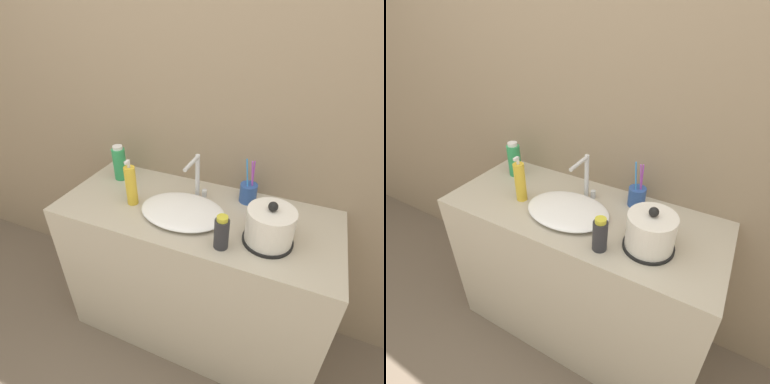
# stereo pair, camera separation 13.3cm
# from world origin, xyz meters

# --- Properties ---
(ground_plane) EXTENTS (12.00, 12.00, 0.00)m
(ground_plane) POSITION_xyz_m (0.00, 0.00, 0.00)
(ground_plane) COLOR #6B5B4C
(wall_back) EXTENTS (6.00, 0.04, 2.60)m
(wall_back) POSITION_xyz_m (0.00, 0.56, 1.30)
(wall_back) COLOR gray
(wall_back) RESTS_ON ground_plane
(vanity_counter) EXTENTS (1.30, 0.54, 0.84)m
(vanity_counter) POSITION_xyz_m (0.00, 0.27, 0.42)
(vanity_counter) COLOR #B7AD99
(vanity_counter) RESTS_ON ground_plane
(sink_basin) EXTENTS (0.39, 0.29, 0.04)m
(sink_basin) POSITION_xyz_m (-0.04, 0.22, 0.86)
(sink_basin) COLOR white
(sink_basin) RESTS_ON vanity_counter
(faucet) EXTENTS (0.06, 0.16, 0.22)m
(faucet) POSITION_xyz_m (-0.03, 0.38, 0.97)
(faucet) COLOR silver
(faucet) RESTS_ON vanity_counter
(electric_kettle) EXTENTS (0.20, 0.20, 0.19)m
(electric_kettle) POSITION_xyz_m (0.35, 0.19, 0.91)
(electric_kettle) COLOR black
(electric_kettle) RESTS_ON vanity_counter
(toothbrush_cup) EXTENTS (0.08, 0.08, 0.22)m
(toothbrush_cup) POSITION_xyz_m (0.21, 0.44, 0.89)
(toothbrush_cup) COLOR #2D519E
(toothbrush_cup) RESTS_ON vanity_counter
(lotion_bottle) EXTENTS (0.05, 0.05, 0.23)m
(lotion_bottle) POSITION_xyz_m (-0.29, 0.21, 0.94)
(lotion_bottle) COLOR gold
(lotion_bottle) RESTS_ON vanity_counter
(shampoo_bottle) EXTENTS (0.06, 0.06, 0.15)m
(shampoo_bottle) POSITION_xyz_m (0.19, 0.09, 0.91)
(shampoo_bottle) COLOR #28282D
(shampoo_bottle) RESTS_ON vanity_counter
(mouthwash_bottle) EXTENTS (0.07, 0.07, 0.19)m
(mouthwash_bottle) POSITION_xyz_m (-0.48, 0.40, 0.93)
(mouthwash_bottle) COLOR #2D9956
(mouthwash_bottle) RESTS_ON vanity_counter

